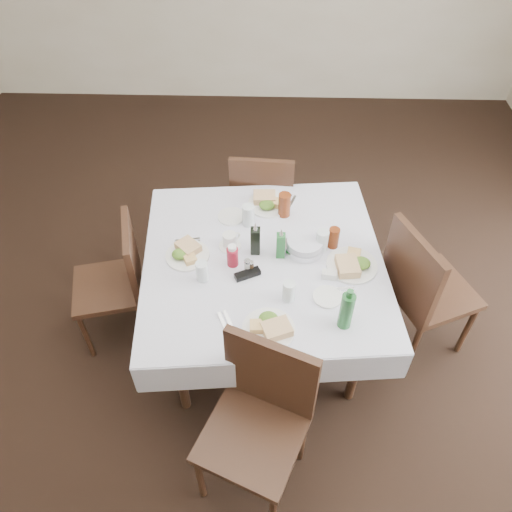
# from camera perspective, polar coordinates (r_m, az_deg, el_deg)

# --- Properties ---
(ground_plane) EXTENTS (7.00, 7.00, 0.00)m
(ground_plane) POSITION_cam_1_polar(r_m,az_deg,el_deg) (3.54, -2.71, -9.96)
(ground_plane) COLOR black
(room_shell) EXTENTS (6.04, 7.04, 2.80)m
(room_shell) POSITION_cam_1_polar(r_m,az_deg,el_deg) (2.33, -4.18, 14.40)
(room_shell) COLOR beige
(room_shell) RESTS_ON ground
(dining_table) EXTENTS (1.56, 1.56, 0.76)m
(dining_table) POSITION_cam_1_polar(r_m,az_deg,el_deg) (3.05, 0.85, -1.29)
(dining_table) COLOR #311C0F
(dining_table) RESTS_ON ground
(chair_north) EXTENTS (0.48, 0.48, 0.96)m
(chair_north) POSITION_cam_1_polar(r_m,az_deg,el_deg) (3.77, 0.75, 6.76)
(chair_north) COLOR #311C0F
(chair_north) RESTS_ON ground
(chair_south) EXTENTS (0.63, 0.63, 1.02)m
(chair_south) POSITION_cam_1_polar(r_m,az_deg,el_deg) (2.62, 0.52, -17.41)
(chair_south) COLOR #311C0F
(chair_south) RESTS_ON ground
(chair_east) EXTENTS (0.64, 0.64, 1.02)m
(chair_east) POSITION_cam_1_polar(r_m,az_deg,el_deg) (3.25, 18.35, -3.25)
(chair_east) COLOR #311C0F
(chair_east) RESTS_ON ground
(chair_west) EXTENTS (0.53, 0.53, 0.92)m
(chair_west) POSITION_cam_1_polar(r_m,az_deg,el_deg) (3.33, -15.34, -2.28)
(chair_west) COLOR #311C0F
(chair_west) RESTS_ON ground
(meal_north) EXTENTS (0.28, 0.28, 0.06)m
(meal_north) POSITION_cam_1_polar(r_m,az_deg,el_deg) (3.35, 1.40, 6.18)
(meal_north) COLOR white
(meal_north) RESTS_ON dining_table
(meal_south) EXTENTS (0.28, 0.28, 0.06)m
(meal_south) POSITION_cam_1_polar(r_m,az_deg,el_deg) (2.64, 1.61, -8.11)
(meal_south) COLOR white
(meal_south) RESTS_ON dining_table
(meal_east) EXTENTS (0.30, 0.30, 0.07)m
(meal_east) POSITION_cam_1_polar(r_m,az_deg,el_deg) (2.99, 10.94, -0.92)
(meal_east) COLOR white
(meal_east) RESTS_ON dining_table
(meal_west) EXTENTS (0.27, 0.27, 0.06)m
(meal_west) POSITION_cam_1_polar(r_m,az_deg,el_deg) (3.03, -7.93, 0.37)
(meal_west) COLOR white
(meal_west) RESTS_ON dining_table
(side_plate_a) EXTENTS (0.18, 0.18, 0.01)m
(side_plate_a) POSITION_cam_1_polar(r_m,az_deg,el_deg) (3.27, -2.81, 4.53)
(side_plate_a) COLOR white
(side_plate_a) RESTS_ON dining_table
(side_plate_b) EXTENTS (0.16, 0.16, 0.01)m
(side_plate_b) POSITION_cam_1_polar(r_m,az_deg,el_deg) (2.82, 8.16, -4.64)
(side_plate_b) COLOR white
(side_plate_b) RESTS_ON dining_table
(water_n) EXTENTS (0.08, 0.08, 0.15)m
(water_n) POSITION_cam_1_polar(r_m,az_deg,el_deg) (3.17, -0.89, 4.68)
(water_n) COLOR silver
(water_n) RESTS_ON dining_table
(water_s) EXTENTS (0.07, 0.07, 0.13)m
(water_s) POSITION_cam_1_polar(r_m,az_deg,el_deg) (2.75, 3.78, -4.02)
(water_s) COLOR silver
(water_s) RESTS_ON dining_table
(water_e) EXTENTS (0.08, 0.08, 0.14)m
(water_e) POSITION_cam_1_polar(r_m,az_deg,el_deg) (3.03, 7.56, 1.76)
(water_e) COLOR silver
(water_e) RESTS_ON dining_table
(water_w) EXTENTS (0.07, 0.07, 0.13)m
(water_w) POSITION_cam_1_polar(r_m,az_deg,el_deg) (2.86, -6.18, -1.75)
(water_w) COLOR silver
(water_w) RESTS_ON dining_table
(iced_tea_a) EXTENTS (0.08, 0.08, 0.17)m
(iced_tea_a) POSITION_cam_1_polar(r_m,az_deg,el_deg) (3.24, 3.26, 5.86)
(iced_tea_a) COLOR maroon
(iced_tea_a) RESTS_ON dining_table
(iced_tea_b) EXTENTS (0.07, 0.07, 0.14)m
(iced_tea_b) POSITION_cam_1_polar(r_m,az_deg,el_deg) (3.06, 8.86, 2.07)
(iced_tea_b) COLOR maroon
(iced_tea_b) RESTS_ON dining_table
(bread_basket) EXTENTS (0.24, 0.24, 0.08)m
(bread_basket) POSITION_cam_1_polar(r_m,az_deg,el_deg) (3.04, 5.57, 1.23)
(bread_basket) COLOR silver
(bread_basket) RESTS_ON dining_table
(oil_cruet_dark) EXTENTS (0.06, 0.06, 0.24)m
(oil_cruet_dark) POSITION_cam_1_polar(r_m,az_deg,el_deg) (2.97, -0.07, 1.85)
(oil_cruet_dark) COLOR black
(oil_cruet_dark) RESTS_ON dining_table
(oil_cruet_green) EXTENTS (0.05, 0.05, 0.22)m
(oil_cruet_green) POSITION_cam_1_polar(r_m,az_deg,el_deg) (2.95, 2.84, 1.32)
(oil_cruet_green) COLOR #23662D
(oil_cruet_green) RESTS_ON dining_table
(ketchup_bottle) EXTENTS (0.07, 0.07, 0.15)m
(ketchup_bottle) POSITION_cam_1_polar(r_m,az_deg,el_deg) (2.92, -2.70, 0.01)
(ketchup_bottle) COLOR maroon
(ketchup_bottle) RESTS_ON dining_table
(salt_shaker) EXTENTS (0.04, 0.04, 0.09)m
(salt_shaker) POSITION_cam_1_polar(r_m,az_deg,el_deg) (2.90, -0.98, -1.11)
(salt_shaker) COLOR white
(salt_shaker) RESTS_ON dining_table
(pepper_shaker) EXTENTS (0.03, 0.03, 0.07)m
(pepper_shaker) POSITION_cam_1_polar(r_m,az_deg,el_deg) (2.90, -0.56, -1.21)
(pepper_shaker) COLOR #382717
(pepper_shaker) RESTS_ON dining_table
(coffee_mug) EXTENTS (0.14, 0.14, 0.10)m
(coffee_mug) POSITION_cam_1_polar(r_m,az_deg,el_deg) (3.05, -2.99, 1.73)
(coffee_mug) COLOR white
(coffee_mug) RESTS_ON dining_table
(sunglasses) EXTENTS (0.16, 0.11, 0.03)m
(sunglasses) POSITION_cam_1_polar(r_m,az_deg,el_deg) (2.89, -0.99, -2.08)
(sunglasses) COLOR black
(sunglasses) RESTS_ON dining_table
(green_bottle) EXTENTS (0.07, 0.07, 0.28)m
(green_bottle) POSITION_cam_1_polar(r_m,az_deg,el_deg) (2.63, 10.31, -6.12)
(green_bottle) COLOR #23662D
(green_bottle) RESTS_ON dining_table
(sugar_caddy) EXTENTS (0.09, 0.06, 0.04)m
(sugar_caddy) POSITION_cam_1_polar(r_m,az_deg,el_deg) (2.91, 8.37, -2.11)
(sugar_caddy) COLOR white
(sugar_caddy) RESTS_ON dining_table
(cutlery_n) EXTENTS (0.11, 0.20, 0.01)m
(cutlery_n) POSITION_cam_1_polar(r_m,az_deg,el_deg) (3.37, 3.76, 5.96)
(cutlery_n) COLOR silver
(cutlery_n) RESTS_ON dining_table
(cutlery_s) EXTENTS (0.13, 0.21, 0.01)m
(cutlery_s) POSITION_cam_1_polar(r_m,az_deg,el_deg) (2.68, -3.25, -8.00)
(cutlery_s) COLOR silver
(cutlery_s) RESTS_ON dining_table
(cutlery_e) EXTENTS (0.18, 0.06, 0.01)m
(cutlery_e) POSITION_cam_1_polar(r_m,az_deg,el_deg) (2.86, 9.51, -3.97)
(cutlery_e) COLOR silver
(cutlery_e) RESTS_ON dining_table
(cutlery_w) EXTENTS (0.16, 0.06, 0.01)m
(cutlery_w) POSITION_cam_1_polar(r_m,az_deg,el_deg) (3.13, -7.81, 1.72)
(cutlery_w) COLOR silver
(cutlery_w) RESTS_ON dining_table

